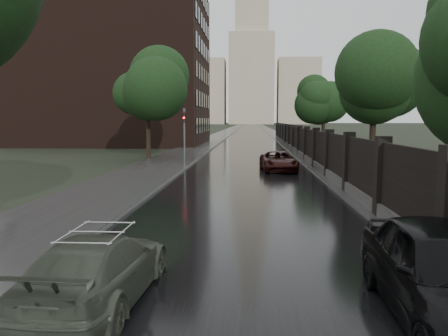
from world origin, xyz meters
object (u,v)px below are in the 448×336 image
at_px(tree_right_b, 374,90).
at_px(car_right_far, 278,161).
at_px(tree_right_c, 324,102).
at_px(traffic_light, 184,132).
at_px(tree_left_far, 148,94).
at_px(volga_sedan, 98,268).
at_px(car_right_near, 447,272).

relative_size(tree_right_b, car_right_far, 1.57).
relative_size(tree_right_c, traffic_light, 1.75).
relative_size(tree_right_b, traffic_light, 1.75).
relative_size(tree_right_c, car_right_far, 1.57).
height_order(tree_left_far, traffic_light, tree_left_far).
relative_size(tree_right_b, volga_sedan, 1.66).
distance_m(tree_right_b, car_right_far, 7.07).
height_order(tree_right_b, car_right_near, tree_right_b).
height_order(tree_right_c, traffic_light, tree_right_c).
height_order(tree_right_c, volga_sedan, tree_right_c).
bearing_deg(volga_sedan, tree_right_b, -114.84).
height_order(tree_right_b, car_right_far, tree_right_b).
relative_size(traffic_light, car_right_far, 0.90).
distance_m(tree_right_b, volga_sedan, 22.12).
xyz_separation_m(tree_left_far, volga_sedan, (5.57, -27.28, -4.63)).
xyz_separation_m(tree_right_c, traffic_light, (-11.80, -15.01, -2.55)).
bearing_deg(car_right_near, tree_right_b, 79.36).
bearing_deg(volga_sedan, tree_right_c, -102.50).
bearing_deg(tree_right_c, traffic_light, -128.18).
bearing_deg(car_right_far, car_right_near, -90.41).
bearing_deg(traffic_light, tree_left_far, 126.47).
relative_size(volga_sedan, car_right_far, 0.95).
bearing_deg(car_right_far, tree_right_c, 67.75).
height_order(traffic_light, car_right_near, traffic_light).
xyz_separation_m(tree_right_c, car_right_near, (-4.10, -37.69, -4.13)).
bearing_deg(car_right_near, traffic_light, 109.88).
height_order(tree_right_b, tree_right_c, same).
bearing_deg(volga_sedan, car_right_near, 178.42).
bearing_deg(tree_right_b, car_right_far, 170.51).
distance_m(tree_right_c, car_right_far, 18.46).
distance_m(tree_right_c, volga_sedan, 38.82).
relative_size(tree_right_c, car_right_near, 1.46).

